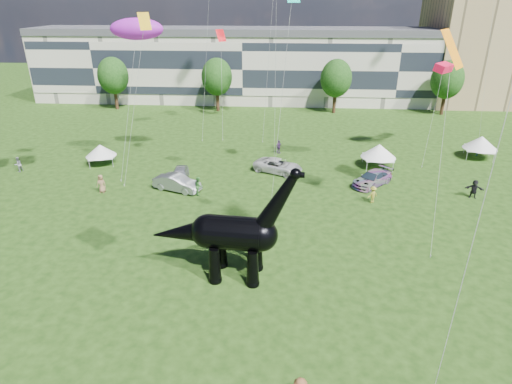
{
  "coord_description": "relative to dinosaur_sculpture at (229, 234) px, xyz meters",
  "views": [
    {
      "loc": [
        -0.16,
        -20.17,
        17.75
      ],
      "look_at": [
        -2.16,
        8.0,
        5.0
      ],
      "focal_mm": 30.0,
      "sensor_mm": 36.0,
      "label": 1
    }
  ],
  "objects": [
    {
      "name": "gazebo_far",
      "position": [
        27.26,
        26.37,
        -1.31
      ],
      "size": [
        4.82,
        4.82,
        2.76
      ],
      "rotation": [
        0.0,
        0.0,
        -0.25
      ],
      "color": "white",
      "rests_on": "ground"
    },
    {
      "name": "visitors",
      "position": [
        3.31,
        11.4,
        -2.36
      ],
      "size": [
        54.5,
        38.71,
        1.88
      ],
      "color": "#2D5F72",
      "rests_on": "ground"
    },
    {
      "name": "car_dark",
      "position": [
        12.8,
        16.87,
        -2.5
      ],
      "size": [
        5.11,
        5.17,
        1.5
      ],
      "primitive_type": "imported",
      "rotation": [
        0.0,
        0.0,
        -0.77
      ],
      "color": "#595960",
      "rests_on": "ground"
    },
    {
      "name": "terrace_row",
      "position": [
        -4.23,
        57.2,
        2.75
      ],
      "size": [
        78.0,
        11.0,
        12.0
      ],
      "primitive_type": "cube",
      "color": "beige",
      "rests_on": "ground"
    },
    {
      "name": "car_white",
      "position": [
        2.9,
        19.82,
        -2.48
      ],
      "size": [
        6.05,
        4.56,
        1.53
      ],
      "primitive_type": "imported",
      "rotation": [
        0.0,
        0.0,
        1.15
      ],
      "color": "silver",
      "rests_on": "ground"
    },
    {
      "name": "gazebo_left",
      "position": [
        -17.83,
        20.96,
        -1.55
      ],
      "size": [
        4.36,
        4.36,
        2.41
      ],
      "rotation": [
        0.0,
        0.0,
        0.31
      ],
      "color": "silver",
      "rests_on": "ground"
    },
    {
      "name": "tree_mid_left",
      "position": [
        -8.23,
        48.2,
        3.05
      ],
      "size": [
        5.2,
        5.2,
        9.44
      ],
      "color": "#382314",
      "rests_on": "ground"
    },
    {
      "name": "apartment_block",
      "position": [
        43.77,
        60.2,
        7.75
      ],
      "size": [
        28.0,
        18.0,
        22.0
      ],
      "primitive_type": "cube",
      "color": "tan",
      "rests_on": "ground"
    },
    {
      "name": "tree_mid_right",
      "position": [
        11.77,
        48.2,
        3.05
      ],
      "size": [
        5.2,
        5.2,
        9.44
      ],
      "color": "#382314",
      "rests_on": "ground"
    },
    {
      "name": "gazebo_near",
      "position": [
        14.34,
        22.34,
        -1.31
      ],
      "size": [
        3.96,
        3.96,
        2.75
      ],
      "rotation": [
        0.0,
        0.0,
        -0.0
      ],
      "color": "white",
      "rests_on": "ground"
    },
    {
      "name": "tree_far_right",
      "position": [
        29.77,
        48.2,
        3.05
      ],
      "size": [
        5.2,
        5.2,
        9.44
      ],
      "color": "#382314",
      "rests_on": "ground"
    },
    {
      "name": "car_silver",
      "position": [
        -7.48,
        16.71,
        -2.54
      ],
      "size": [
        2.18,
        4.31,
        1.41
      ],
      "primitive_type": "imported",
      "rotation": [
        0.0,
        0.0,
        0.13
      ],
      "color": "silver",
      "rests_on": "ground"
    },
    {
      "name": "tree_far_left",
      "position": [
        -26.23,
        48.2,
        3.05
      ],
      "size": [
        5.2,
        5.2,
        9.44
      ],
      "color": "#382314",
      "rests_on": "ground"
    },
    {
      "name": "ground",
      "position": [
        3.77,
        -4.8,
        -3.25
      ],
      "size": [
        220.0,
        220.0,
        0.0
      ],
      "primitive_type": "plane",
      "color": "#16330C",
      "rests_on": "ground"
    },
    {
      "name": "car_grey",
      "position": [
        -7.19,
        14.12,
        -2.43
      ],
      "size": [
        5.21,
        3.26,
        1.62
      ],
      "primitive_type": "imported",
      "rotation": [
        0.0,
        0.0,
        1.23
      ],
      "color": "gray",
      "rests_on": "ground"
    },
    {
      "name": "dinosaur_sculpture",
      "position": [
        0.0,
        0.0,
        0.0
      ],
      "size": [
        10.54,
        3.08,
        8.6
      ],
      "rotation": [
        0.0,
        0.0,
        -0.08
      ],
      "color": "black",
      "rests_on": "ground"
    }
  ]
}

